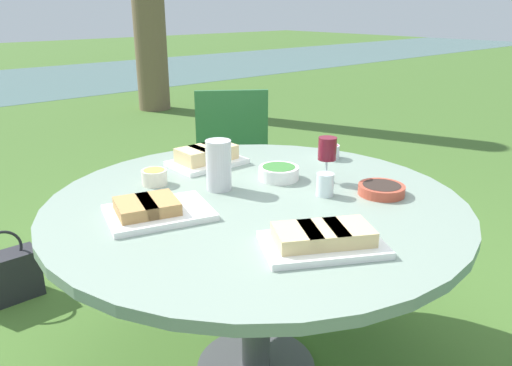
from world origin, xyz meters
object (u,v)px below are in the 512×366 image
object	(u,v)px
water_pitcher	(219,165)
wine_glass	(327,150)
chair_near_left	(233,154)
dining_table	(256,221)
handbag	(6,276)

from	to	relation	value
water_pitcher	wine_glass	size ratio (longest dim) A/B	1.05
water_pitcher	chair_near_left	bearing A→B (deg)	48.52
chair_near_left	dining_table	bearing A→B (deg)	-125.25
chair_near_left	handbag	bearing A→B (deg)	173.22
dining_table	chair_near_left	bearing A→B (deg)	54.75
dining_table	chair_near_left	world-z (taller)	chair_near_left
wine_glass	chair_near_left	bearing A→B (deg)	69.34
chair_near_left	water_pitcher	xyz separation A→B (m)	(-0.75, -0.85, 0.29)
water_pitcher	handbag	size ratio (longest dim) A/B	0.50
dining_table	water_pitcher	size ratio (longest dim) A/B	7.86
dining_table	water_pitcher	bearing A→B (deg)	101.75
dining_table	wine_glass	size ratio (longest dim) A/B	8.26
dining_table	water_pitcher	world-z (taller)	water_pitcher
dining_table	wine_glass	xyz separation A→B (m)	(0.32, -0.04, 0.21)
wine_glass	handbag	xyz separation A→B (m)	(-0.90, 1.22, -0.72)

